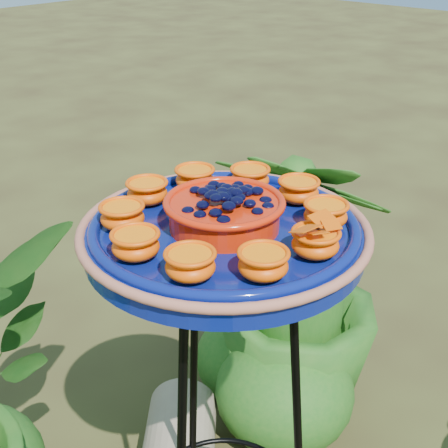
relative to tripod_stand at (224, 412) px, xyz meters
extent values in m
torus|color=black|center=(0.00, 0.00, 0.37)|extent=(0.36, 0.36, 0.02)
cylinder|color=black|center=(0.06, 0.15, -0.11)|extent=(0.05, 0.09, 0.96)
cylinder|color=navy|center=(0.00, 0.00, 0.40)|extent=(0.63, 0.63, 0.04)
torus|color=#A35A49|center=(0.00, 0.00, 0.42)|extent=(0.51, 0.51, 0.02)
torus|color=navy|center=(0.00, 0.00, 0.43)|extent=(0.47, 0.47, 0.02)
cylinder|color=red|center=(0.00, 0.00, 0.45)|extent=(0.25, 0.25, 0.05)
torus|color=red|center=(0.00, 0.00, 0.47)|extent=(0.21, 0.21, 0.01)
ellipsoid|color=black|center=(0.00, 0.00, 0.48)|extent=(0.17, 0.17, 0.03)
ellipsoid|color=orange|center=(0.17, -0.03, 0.45)|extent=(0.08, 0.08, 0.04)
cylinder|color=orange|center=(0.17, -0.03, 0.46)|extent=(0.07, 0.07, 0.01)
ellipsoid|color=orange|center=(0.16, 0.08, 0.45)|extent=(0.08, 0.08, 0.04)
cylinder|color=orange|center=(0.16, 0.08, 0.46)|extent=(0.07, 0.07, 0.01)
ellipsoid|color=orange|center=(0.08, 0.15, 0.45)|extent=(0.08, 0.08, 0.04)
cylinder|color=orange|center=(0.08, 0.15, 0.46)|extent=(0.07, 0.07, 0.01)
ellipsoid|color=orange|center=(-0.02, 0.17, 0.45)|extent=(0.08, 0.08, 0.04)
cylinder|color=orange|center=(-0.02, 0.17, 0.46)|extent=(0.07, 0.07, 0.01)
ellipsoid|color=orange|center=(-0.12, 0.13, 0.45)|extent=(0.08, 0.08, 0.04)
cylinder|color=orange|center=(-0.12, 0.13, 0.46)|extent=(0.07, 0.07, 0.01)
ellipsoid|color=orange|center=(-0.17, 0.03, 0.45)|extent=(0.08, 0.08, 0.04)
cylinder|color=orange|center=(-0.17, 0.03, 0.46)|extent=(0.07, 0.07, 0.01)
ellipsoid|color=orange|center=(-0.16, -0.08, 0.45)|extent=(0.08, 0.08, 0.04)
cylinder|color=orange|center=(-0.16, -0.08, 0.46)|extent=(0.07, 0.07, 0.01)
ellipsoid|color=orange|center=(-0.08, -0.15, 0.45)|extent=(0.08, 0.08, 0.04)
cylinder|color=orange|center=(-0.08, -0.15, 0.46)|extent=(0.07, 0.07, 0.01)
ellipsoid|color=orange|center=(0.02, -0.17, 0.45)|extent=(0.08, 0.08, 0.04)
cylinder|color=orange|center=(0.02, -0.17, 0.46)|extent=(0.07, 0.07, 0.01)
ellipsoid|color=orange|center=(0.12, -0.13, 0.45)|extent=(0.08, 0.08, 0.04)
cylinder|color=orange|center=(0.12, -0.13, 0.46)|extent=(0.07, 0.07, 0.01)
cylinder|color=black|center=(0.02, -0.17, 0.48)|extent=(0.01, 0.03, 0.00)
cube|color=#FB4C05|center=(0.00, -0.17, 0.48)|extent=(0.05, 0.04, 0.01)
cube|color=#FB4C05|center=(0.05, -0.17, 0.48)|extent=(0.05, 0.04, 0.01)
imported|color=#1A5215|center=(0.68, 0.29, -0.12)|extent=(0.67, 0.67, 0.93)
camera|label=1|loc=(-0.72, -0.65, 0.92)|focal=50.00mm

